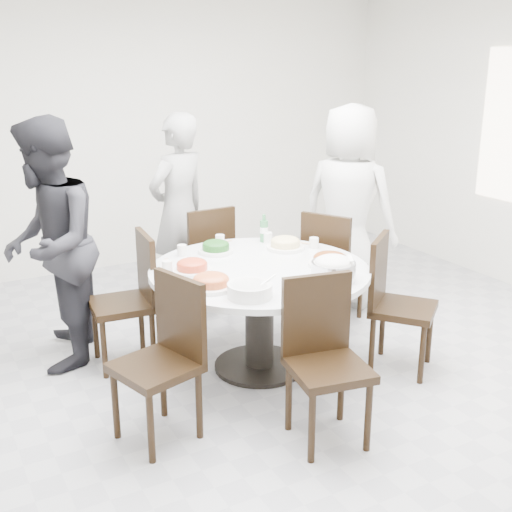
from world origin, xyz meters
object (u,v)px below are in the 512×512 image
chair_s (329,365)px  diner_left (49,246)px  diner_right (348,207)px  chair_se (404,306)px  soup_bowl (250,290)px  dining_table (259,319)px  chair_nw (121,302)px  diner_middle (179,212)px  chair_sw (155,364)px  chair_ne (334,266)px  beverage_bottle (264,228)px  rice_bowl (333,271)px  chair_n (202,259)px

chair_s → diner_left: bearing=132.8°
diner_right → diner_left: same height
chair_se → diner_left: bearing=110.1°
chair_se → soup_bowl: size_ratio=3.50×
diner_right → dining_table: bearing=89.7°
chair_nw → diner_middle: diner_middle is taller
dining_table → chair_sw: 1.06m
chair_ne → chair_se: (-0.08, -0.94, 0.00)m
diner_left → beverage_bottle: bearing=100.0°
diner_right → rice_bowl: (-1.01, -1.20, -0.07)m
dining_table → diner_right: (1.30, 0.75, 0.50)m
chair_sw → chair_s: size_ratio=1.00×
chair_sw → diner_right: 2.59m
diner_middle → soup_bowl: diner_middle is taller
diner_middle → rice_bowl: (0.30, -1.87, -0.03)m
chair_se → diner_middle: size_ratio=0.56×
rice_bowl → soup_bowl: (-0.61, -0.00, -0.02)m
diner_middle → chair_ne: bearing=112.9°
diner_middle → beverage_bottle: size_ratio=7.79×
diner_middle → rice_bowl: diner_middle is taller
chair_ne → rice_bowl: 1.17m
chair_nw → diner_left: 0.63m
dining_table → diner_middle: (-0.01, 1.42, 0.47)m
chair_nw → beverage_bottle: (1.16, 0.01, 0.38)m
chair_sw → rice_bowl: size_ratio=3.33×
diner_middle → soup_bowl: 1.90m
chair_ne → soup_bowl: bearing=95.6°
chair_sw → diner_right: bearing=102.6°
chair_n → chair_nw: same height
dining_table → chair_se: size_ratio=1.58×
chair_s → diner_right: (1.39, 1.72, 0.40)m
diner_left → soup_bowl: size_ratio=6.47×
chair_s → diner_right: size_ratio=0.54×
chair_nw → rice_bowl: size_ratio=3.33×
dining_table → diner_right: size_ratio=0.85×
dining_table → beverage_bottle: beverage_bottle is taller
chair_sw → beverage_bottle: 1.68m
chair_ne → chair_s: size_ratio=1.00×
chair_se → chair_sw: bearing=141.3°
chair_se → chair_s: bearing=167.9°
chair_se → diner_right: 1.37m
chair_se → chair_nw: bearing=110.4°
chair_nw → diner_middle: (0.81, 0.90, 0.37)m
diner_middle → chair_sw: bearing=42.1°
chair_sw → diner_middle: diner_middle is taller
chair_ne → chair_se: size_ratio=1.00×
chair_s → diner_middle: bearing=97.9°
dining_table → chair_sw: chair_sw is taller
chair_ne → beverage_bottle: beverage_bottle is taller
diner_right → soup_bowl: size_ratio=6.47×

